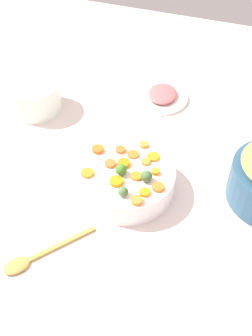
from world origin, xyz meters
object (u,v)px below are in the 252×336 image
object	(u,v)px
casserole_dish	(33,96)
ham_plate	(158,97)
wooden_spoon	(32,258)
serving_bowl_carrots	(126,180)

from	to	relation	value
casserole_dish	ham_plate	size ratio (longest dim) A/B	0.87
wooden_spoon	casserole_dish	xyz separation A→B (m)	(0.32, -0.57, 0.05)
serving_bowl_carrots	casserole_dish	distance (m)	0.52
casserole_dish	ham_plate	bearing A→B (deg)	-151.49
casserole_dish	wooden_spoon	bearing A→B (deg)	119.02
serving_bowl_carrots	casserole_dish	bearing A→B (deg)	-29.32
serving_bowl_carrots	ham_plate	xyz separation A→B (m)	(0.05, -0.48, -0.03)
serving_bowl_carrots	ham_plate	bearing A→B (deg)	-84.29
wooden_spoon	casserole_dish	world-z (taller)	casserole_dish
serving_bowl_carrots	ham_plate	distance (m)	0.48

